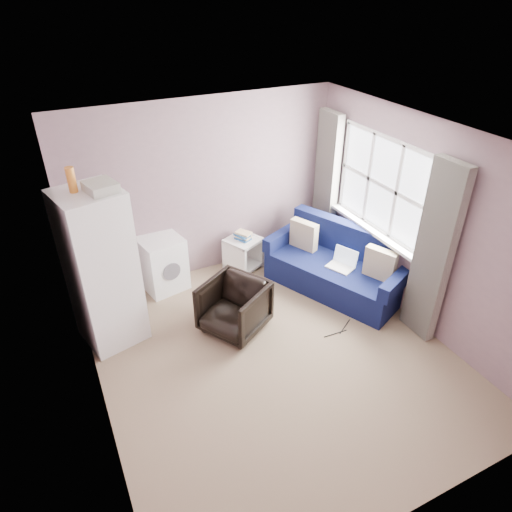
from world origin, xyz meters
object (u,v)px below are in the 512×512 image
at_px(armchair, 234,305).
at_px(washing_machine, 162,262).
at_px(fridge, 101,269).
at_px(sofa, 338,267).
at_px(side_table, 243,251).

relative_size(armchair, washing_machine, 0.93).
bearing_deg(washing_machine, armchair, -78.88).
xyz_separation_m(fridge, sofa, (3.03, -0.32, -0.65)).
relative_size(side_table, sofa, 0.29).
xyz_separation_m(armchair, side_table, (0.68, 1.22, -0.07)).
distance_m(side_table, sofa, 1.41).
height_order(washing_machine, side_table, washing_machine).
height_order(washing_machine, sofa, sofa).
height_order(side_table, sofa, sofa).
bearing_deg(washing_machine, sofa, -37.05).
relative_size(fridge, sofa, 1.02).
xyz_separation_m(armchair, fridge, (-1.37, 0.53, 0.60)).
bearing_deg(sofa, side_table, 110.67).
bearing_deg(armchair, sofa, 66.27).
relative_size(fridge, side_table, 3.56).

